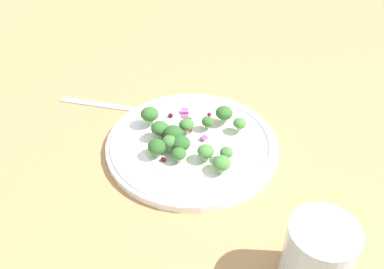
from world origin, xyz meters
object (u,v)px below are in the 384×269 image
broccoli_floret_2 (187,125)px  plate (192,144)px  fork (117,107)px  water_glass (317,257)px  broccoli_floret_1 (224,113)px  broccoli_floret_0 (240,124)px

broccoli_floret_2 → plate: bearing=-101.9°
broccoli_floret_2 → fork: 15.87cm
fork → water_glass: 43.62cm
broccoli_floret_2 → water_glass: water_glass is taller
broccoli_floret_1 → fork: broccoli_floret_1 is taller
plate → broccoli_floret_0: size_ratio=12.45×
broccoli_floret_2 → fork: broccoli_floret_2 is taller
plate → water_glass: (-3.85, -26.61, 3.77)cm
broccoli_floret_0 → broccoli_floret_1: bearing=98.6°
broccoli_floret_0 → broccoli_floret_1: (-0.48, 3.18, 0.42)cm
water_glass → plate: bearing=81.8°
broccoli_floret_0 → broccoli_floret_2: 8.38cm
broccoli_floret_2 → fork: (-4.13, 15.02, -3.02)cm
plate → fork: 17.21cm
water_glass → broccoli_floret_0: bearing=64.8°
plate → water_glass: 27.15cm
broccoli_floret_2 → water_glass: bearing=-98.5°
plate → broccoli_floret_2: 3.01cm
fork → water_glass: water_glass is taller
broccoli_floret_1 → fork: 19.96cm
broccoli_floret_1 → water_glass: size_ratio=0.30×
broccoli_floret_2 → fork: size_ratio=0.15×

